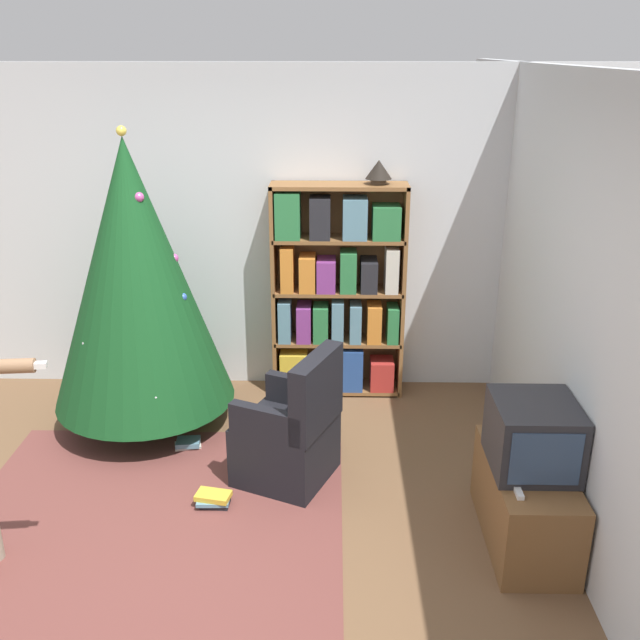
{
  "coord_description": "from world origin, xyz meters",
  "views": [
    {
      "loc": [
        0.75,
        -3.26,
        2.69
      ],
      "look_at": [
        0.66,
        1.03,
        1.05
      ],
      "focal_mm": 40.0,
      "sensor_mm": 36.0,
      "label": 1
    }
  ],
  "objects_px": {
    "bookshelf": "(337,294)",
    "christmas_tree": "(135,276)",
    "television": "(533,435)",
    "armchair": "(291,435)",
    "table_lamp": "(379,170)"
  },
  "relations": [
    {
      "from": "television",
      "to": "table_lamp",
      "type": "distance_m",
      "value": 2.37
    },
    {
      "from": "armchair",
      "to": "christmas_tree",
      "type": "bearing_deg",
      "value": -98.72
    },
    {
      "from": "christmas_tree",
      "to": "table_lamp",
      "type": "bearing_deg",
      "value": 18.8
    },
    {
      "from": "bookshelf",
      "to": "christmas_tree",
      "type": "distance_m",
      "value": 1.58
    },
    {
      "from": "bookshelf",
      "to": "television",
      "type": "distance_m",
      "value": 2.2
    },
    {
      "from": "bookshelf",
      "to": "table_lamp",
      "type": "distance_m",
      "value": 1.03
    },
    {
      "from": "christmas_tree",
      "to": "bookshelf",
      "type": "bearing_deg",
      "value": 22.04
    },
    {
      "from": "christmas_tree",
      "to": "armchair",
      "type": "bearing_deg",
      "value": -32.35
    },
    {
      "from": "television",
      "to": "armchair",
      "type": "height_order",
      "value": "armchair"
    },
    {
      "from": "television",
      "to": "table_lamp",
      "type": "height_order",
      "value": "table_lamp"
    },
    {
      "from": "television",
      "to": "armchair",
      "type": "bearing_deg",
      "value": 156.28
    },
    {
      "from": "bookshelf",
      "to": "television",
      "type": "relative_size",
      "value": 3.44
    },
    {
      "from": "bookshelf",
      "to": "table_lamp",
      "type": "relative_size",
      "value": 8.67
    },
    {
      "from": "table_lamp",
      "to": "armchair",
      "type": "bearing_deg",
      "value": -114.77
    },
    {
      "from": "bookshelf",
      "to": "television",
      "type": "bearing_deg",
      "value": -60.35
    }
  ]
}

